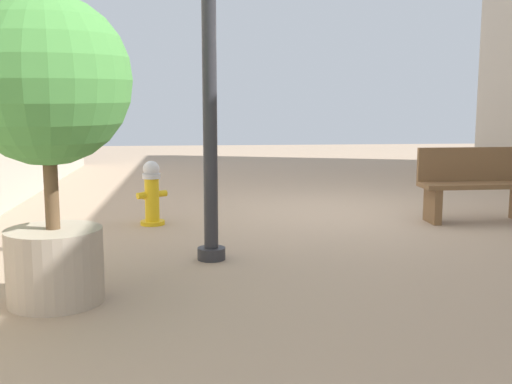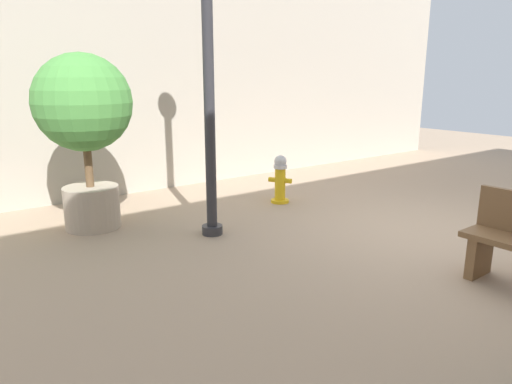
# 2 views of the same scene
# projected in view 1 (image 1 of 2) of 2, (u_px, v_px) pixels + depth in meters

# --- Properties ---
(ground_plane) EXTENTS (23.40, 23.40, 0.00)m
(ground_plane) POSITION_uv_depth(u_px,v_px,m) (340.00, 212.00, 8.93)
(ground_plane) COLOR tan
(fire_hydrant) EXTENTS (0.38, 0.37, 0.81)m
(fire_hydrant) POSITION_uv_depth(u_px,v_px,m) (152.00, 193.00, 8.02)
(fire_hydrant) COLOR gold
(fire_hydrant) RESTS_ON ground_plane
(bench_near) EXTENTS (1.50, 0.48, 0.95)m
(bench_near) POSITION_uv_depth(u_px,v_px,m) (476.00, 184.00, 8.26)
(bench_near) COLOR brown
(bench_near) RESTS_ON ground_plane
(planter_tree) EXTENTS (1.31, 1.31, 2.40)m
(planter_tree) POSITION_uv_depth(u_px,v_px,m) (47.00, 106.00, 4.86)
(planter_tree) COLOR tan
(planter_tree) RESTS_ON ground_plane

